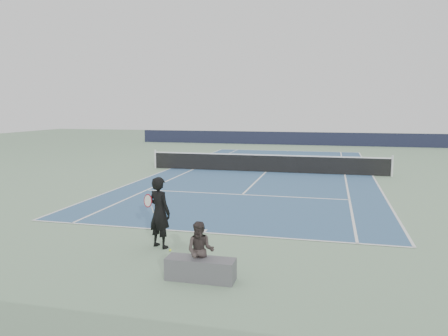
% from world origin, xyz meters
% --- Properties ---
extents(ground, '(80.00, 80.00, 0.00)m').
position_xyz_m(ground, '(0.00, 0.00, 0.00)').
color(ground, gray).
extents(court_surface, '(10.97, 23.77, 0.01)m').
position_xyz_m(court_surface, '(0.00, 0.00, 0.01)').
color(court_surface, '#365A81').
rests_on(court_surface, ground).
extents(tennis_net, '(12.90, 0.10, 1.07)m').
position_xyz_m(tennis_net, '(0.00, 0.00, 0.50)').
color(tennis_net, silver).
rests_on(tennis_net, ground).
extents(windscreen_far, '(30.00, 0.25, 1.20)m').
position_xyz_m(windscreen_far, '(0.00, 17.88, 0.60)').
color(windscreen_far, black).
rests_on(windscreen_far, ground).
extents(tennis_player, '(0.85, 0.71, 1.79)m').
position_xyz_m(tennis_player, '(-0.69, -13.33, 0.89)').
color(tennis_player, black).
rests_on(tennis_player, ground).
extents(tennis_ball, '(0.06, 0.06, 0.06)m').
position_xyz_m(tennis_ball, '(-0.33, -13.57, 0.03)').
color(tennis_ball, '#D0E52E').
rests_on(tennis_ball, ground).
extents(spectator_bench, '(1.44, 0.59, 1.21)m').
position_xyz_m(spectator_bench, '(0.90, -15.09, 0.43)').
color(spectator_bench, '#545358').
rests_on(spectator_bench, ground).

